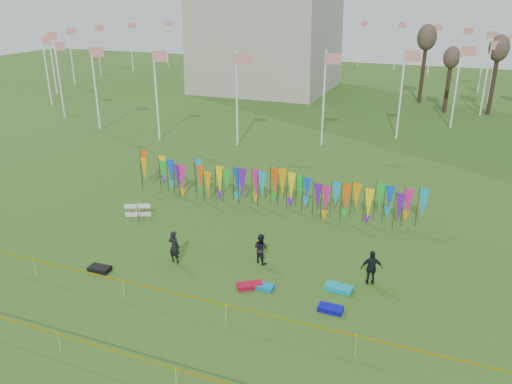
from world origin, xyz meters
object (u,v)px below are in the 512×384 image
at_px(person_right, 372,268).
at_px(kite_bag_black, 100,269).
at_px(kite_bag_turquoise, 263,287).
at_px(kite_bag_red, 250,286).
at_px(kite_bag_teal, 339,288).
at_px(kite_bag_blue, 331,309).
at_px(person_left, 174,247).
at_px(box_kite, 138,210).
at_px(person_mid, 261,248).

height_order(person_right, kite_bag_black, person_right).
xyz_separation_m(kite_bag_turquoise, kite_bag_black, (-7.73, -1.45, 0.02)).
relative_size(kite_bag_red, kite_bag_black, 1.12).
bearing_deg(kite_bag_teal, kite_bag_blue, -88.68).
relative_size(person_right, kite_bag_teal, 1.37).
height_order(person_left, kite_bag_turquoise, person_left).
xyz_separation_m(kite_bag_turquoise, kite_bag_blue, (3.23, -0.55, 0.01)).
distance_m(kite_bag_turquoise, kite_bag_red, 0.58).
bearing_deg(kite_bag_black, person_left, 36.02).
bearing_deg(box_kite, person_right, -9.33).
distance_m(person_left, person_mid, 4.20).
relative_size(person_mid, kite_bag_black, 1.50).
xyz_separation_m(person_left, person_right, (9.26, 1.52, -0.00)).
distance_m(person_right, kite_bag_red, 5.53).
distance_m(box_kite, person_mid, 8.95).
xyz_separation_m(box_kite, person_right, (13.97, -2.30, 0.41)).
distance_m(kite_bag_turquoise, kite_bag_teal, 3.38).
distance_m(kite_bag_black, kite_bag_teal, 11.21).
relative_size(box_kite, kite_bag_teal, 0.70).
bearing_deg(person_left, person_mid, -153.36).
relative_size(box_kite, person_left, 0.51).
bearing_deg(kite_bag_blue, kite_bag_black, -175.30).
bearing_deg(box_kite, kite_bag_red, -27.11).
relative_size(person_right, kite_bag_blue, 1.63).
relative_size(kite_bag_red, kite_bag_teal, 0.93).
bearing_deg(kite_bag_teal, person_right, 41.01).
bearing_deg(kite_bag_teal, kite_bag_red, -161.58).
height_order(kite_bag_turquoise, kite_bag_red, kite_bag_red).
height_order(person_left, kite_bag_red, person_left).
xyz_separation_m(person_right, kite_bag_turquoise, (-4.41, -2.17, -0.73)).
distance_m(kite_bag_blue, kite_bag_black, 10.99).
xyz_separation_m(kite_bag_blue, kite_bag_teal, (-0.04, 1.65, 0.01)).
height_order(person_mid, kite_bag_turquoise, person_mid).
height_order(kite_bag_blue, kite_bag_black, kite_bag_black).
distance_m(person_left, kite_bag_black, 3.63).
bearing_deg(person_mid, kite_bag_teal, -175.18).
distance_m(box_kite, kite_bag_black, 6.20).
height_order(kite_bag_turquoise, kite_bag_teal, kite_bag_teal).
relative_size(person_left, person_right, 1.00).
xyz_separation_m(person_mid, kite_bag_teal, (4.12, -1.05, -0.64)).
height_order(person_left, kite_bag_black, person_left).
bearing_deg(person_mid, kite_bag_blue, 166.06).
xyz_separation_m(kite_bag_blue, kite_bag_red, (-3.79, 0.40, -0.00)).
distance_m(box_kite, kite_bag_teal, 13.19).
relative_size(person_left, kite_bag_red, 1.47).
relative_size(kite_bag_turquoise, kite_bag_black, 0.98).
xyz_separation_m(box_kite, kite_bag_blue, (12.79, -5.01, -0.32)).
bearing_deg(kite_bag_red, person_mid, 99.03).
distance_m(person_mid, kite_bag_red, 2.42).
relative_size(person_left, kite_bag_blue, 1.63).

